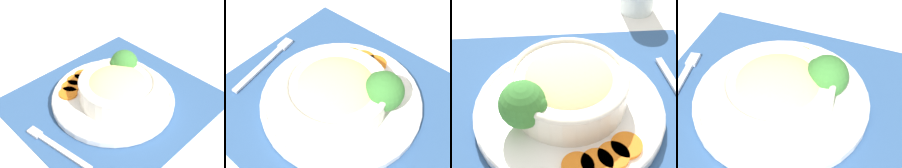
% 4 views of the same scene
% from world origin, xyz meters
% --- Properties ---
extents(ground_plane, '(4.00, 4.00, 0.00)m').
position_xyz_m(ground_plane, '(0.00, 0.00, 0.00)').
color(ground_plane, white).
extents(placemat, '(0.48, 0.44, 0.00)m').
position_xyz_m(placemat, '(0.00, 0.00, 0.00)').
color(placemat, '#2D5184').
rests_on(placemat, ground_plane).
extents(plate, '(0.31, 0.31, 0.02)m').
position_xyz_m(plate, '(0.00, 0.00, 0.02)').
color(plate, white).
rests_on(plate, placemat).
extents(bowl, '(0.19, 0.19, 0.07)m').
position_xyz_m(bowl, '(-0.00, -0.01, 0.06)').
color(bowl, silver).
rests_on(bowl, plate).
extents(broccoli_floret, '(0.07, 0.07, 0.08)m').
position_xyz_m(broccoli_floret, '(0.07, 0.03, 0.07)').
color(broccoli_floret, '#759E51').
rests_on(broccoli_floret, plate).
extents(carrot_slice_near, '(0.05, 0.05, 0.01)m').
position_xyz_m(carrot_slice_near, '(-0.00, 0.11, 0.02)').
color(carrot_slice_near, orange).
rests_on(carrot_slice_near, plate).
extents(carrot_slice_middle, '(0.05, 0.05, 0.01)m').
position_xyz_m(carrot_slice_middle, '(-0.03, 0.11, 0.02)').
color(carrot_slice_middle, orange).
rests_on(carrot_slice_middle, plate).
extents(carrot_slice_far, '(0.05, 0.05, 0.01)m').
position_xyz_m(carrot_slice_far, '(-0.05, 0.10, 0.02)').
color(carrot_slice_far, orange).
rests_on(carrot_slice_far, plate).
extents(carrot_slice_extra, '(0.05, 0.05, 0.01)m').
position_xyz_m(carrot_slice_extra, '(-0.08, 0.09, 0.02)').
color(carrot_slice_extra, orange).
rests_on(carrot_slice_extra, plate).
extents(fork, '(0.04, 0.18, 0.01)m').
position_xyz_m(fork, '(-0.20, -0.01, 0.01)').
color(fork, silver).
rests_on(fork, placemat).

